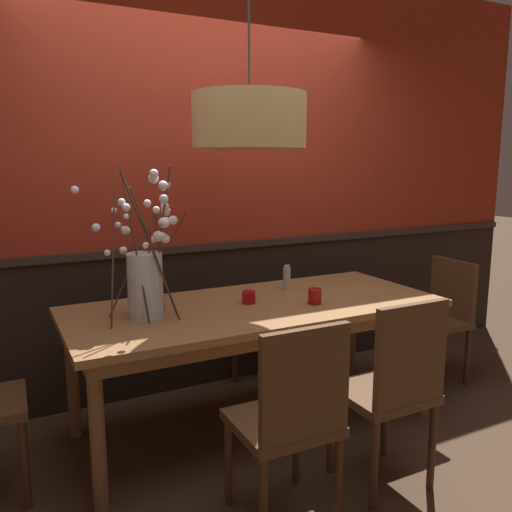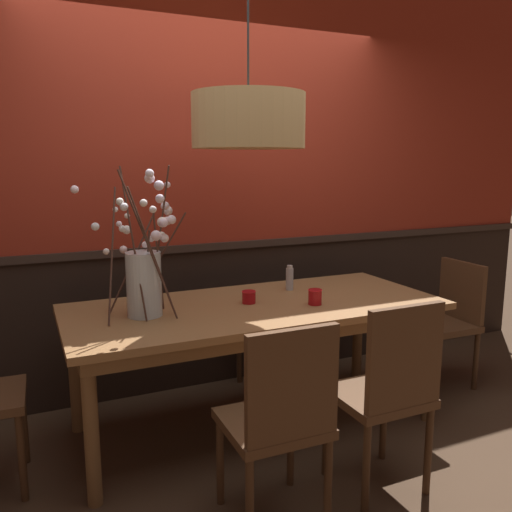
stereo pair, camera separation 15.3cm
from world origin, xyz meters
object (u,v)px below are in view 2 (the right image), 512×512
Objects in this scene: dining_table at (256,316)px; chair_near_side_right at (388,387)px; chair_near_side_left at (280,415)px; condiment_bottle at (290,278)px; chair_far_side_right at (251,300)px; chair_head_east_end at (448,316)px; vase_with_blossoms at (145,276)px; candle_holder_nearer_center at (315,297)px; pendant_lamp at (248,121)px; candle_holder_nearer_edge at (249,297)px.

chair_near_side_right is at bearing -70.83° from dining_table.
chair_near_side_left reaches higher than dining_table.
chair_far_side_right is at bearing 89.17° from condiment_bottle.
condiment_bottle is (0.61, 1.08, 0.32)m from chair_near_side_left.
chair_far_side_right reaches higher than chair_head_east_end.
chair_head_east_end reaches higher than dining_table.
vase_with_blossoms is 1.00m from condiment_bottle.
candle_holder_nearer_center is 1.06m from pendant_lamp.
vase_with_blossoms reaches higher than chair_near_side_left.
chair_head_east_end is at bearing 2.78° from pendant_lamp.
condiment_bottle is (0.37, 0.19, 0.04)m from candle_holder_nearer_edge.
chair_near_side_left is 1.17× the size of vase_with_blossoms.
candle_holder_nearer_edge is at bearing -152.81° from condiment_bottle.
chair_near_side_right is 1.11m from condiment_bottle.
condiment_bottle is (0.34, 0.22, 0.16)m from dining_table.
pendant_lamp reaches higher than chair_head_east_end.
candle_holder_nearer_edge is at bearing 151.02° from candle_holder_nearer_center.
chair_far_side_right is 1.18× the size of vase_with_blossoms.
chair_far_side_right reaches higher than dining_table.
chair_head_east_end is (1.22, 0.88, -0.04)m from chair_near_side_right.
chair_far_side_right is 1.00× the size of chair_near_side_left.
dining_table is at bearing -37.17° from candle_holder_nearer_edge.
chair_head_east_end is at bearing -35.85° from chair_far_side_right.
chair_near_side_right reaches higher than chair_head_east_end.
chair_near_side_right is 1.36m from vase_with_blossoms.
chair_near_side_left is (-0.28, -0.86, -0.16)m from dining_table.
pendant_lamp reaches higher than chair_far_side_right.
chair_far_side_right is 1.06m from candle_holder_nearer_center.
candle_holder_nearer_edge is 0.42m from condiment_bottle.
chair_head_east_end is 1.10× the size of vase_with_blossoms.
vase_with_blossoms is at bearing 136.64° from chair_near_side_right.
pendant_lamp is at bearing -146.24° from condiment_bottle.
chair_near_side_left is (-0.62, -1.73, -0.01)m from chair_far_side_right.
dining_table is at bearing -111.71° from chair_far_side_right.
vase_with_blossoms is (-2.15, 0.01, 0.48)m from chair_head_east_end.
chair_near_side_left is 1.06× the size of chair_head_east_end.
condiment_bottle is at bearing 170.65° from chair_head_east_end.
chair_near_side_right is (0.30, -0.85, -0.15)m from dining_table.
dining_table is 2.32× the size of chair_near_side_left.
vase_with_blossoms is 0.63m from candle_holder_nearer_edge.
chair_near_side_right is 11.50× the size of candle_holder_nearer_edge.
pendant_lamp is at bearing -114.24° from chair_far_side_right.
condiment_bottle reaches higher than chair_head_east_end.
chair_head_east_end is 1.58m from candle_holder_nearer_edge.
candle_holder_nearer_edge is at bearing -0.28° from vase_with_blossoms.
vase_with_blossoms reaches higher than chair_head_east_end.
chair_near_side_right is at bearing -144.23° from chair_head_east_end.
chair_near_side_right is 1.09× the size of chair_head_east_end.
chair_near_side_right is at bearing -92.06° from condiment_bottle.
dining_table is at bearing 72.22° from chair_near_side_left.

